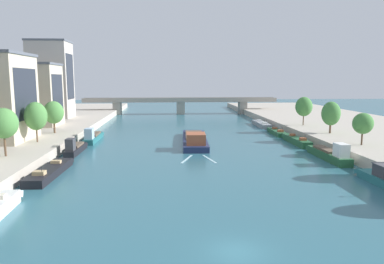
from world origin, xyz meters
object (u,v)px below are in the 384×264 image
at_px(tree_right_nearest, 331,114).
at_px(bridge_far, 181,103).
at_px(tree_left_far, 3,123).
at_px(tree_left_by_lamp, 36,116).
at_px(moored_boat_right_end, 277,132).
at_px(tree_right_second, 304,107).
at_px(moored_boat_right_upstream, 330,154).
at_px(moored_boat_left_downstream, 93,137).
at_px(tree_left_second, 54,113).
at_px(moored_boat_left_upstream, 75,148).
at_px(barge_midriver, 195,139).
at_px(tree_right_past_mid, 363,124).
at_px(moored_boat_right_gap_after, 296,140).
at_px(moored_boat_left_second, 50,171).
at_px(moored_boat_right_lone, 261,124).

bearing_deg(tree_right_nearest, bridge_far, 114.63).
relative_size(tree_left_far, tree_left_by_lamp, 0.98).
height_order(moored_boat_right_end, tree_right_second, tree_right_second).
relative_size(moored_boat_right_upstream, tree_left_by_lamp, 1.81).
bearing_deg(bridge_far, tree_left_by_lamp, -112.29).
distance_m(moored_boat_left_downstream, tree_left_second, 9.18).
bearing_deg(moored_boat_right_upstream, tree_right_second, 76.89).
relative_size(moored_boat_left_upstream, tree_right_second, 1.55).
relative_size(barge_midriver, tree_left_by_lamp, 3.23).
xyz_separation_m(tree_left_second, tree_right_nearest, (55.79, -4.28, -0.18)).
distance_m(moored_boat_left_upstream, bridge_far, 72.09).
height_order(tree_left_second, tree_right_second, tree_right_second).
relative_size(moored_boat_right_end, tree_right_past_mid, 2.00).
height_order(moored_boat_left_upstream, tree_right_second, tree_right_second).
height_order(moored_boat_right_gap_after, tree_left_far, tree_left_far).
bearing_deg(moored_boat_right_gap_after, tree_right_past_mid, -59.65).
relative_size(barge_midriver, moored_boat_left_downstream, 1.81).
bearing_deg(tree_left_far, moored_boat_left_upstream, 54.31).
distance_m(moored_boat_left_second, moored_boat_right_lone, 62.58).
distance_m(moored_boat_right_gap_after, tree_left_by_lamp, 48.62).
height_order(moored_boat_left_upstream, tree_right_nearest, tree_right_nearest).
xyz_separation_m(barge_midriver, tree_right_past_mid, (26.84, -13.15, 4.48)).
bearing_deg(moored_boat_right_upstream, moored_boat_left_downstream, 153.61).
distance_m(moored_boat_left_second, tree_left_by_lamp, 18.34).
bearing_deg(bridge_far, tree_left_second, -116.23).
bearing_deg(moored_boat_left_upstream, moored_boat_right_gap_after, 8.97).
bearing_deg(tree_right_second, barge_midriver, -154.11).
bearing_deg(bridge_far, moored_boat_left_upstream, -106.78).
xyz_separation_m(barge_midriver, tree_right_second, (26.90, 13.06, 5.29)).
distance_m(barge_midriver, bridge_far, 61.02).
bearing_deg(moored_boat_right_upstream, barge_midriver, 141.58).
xyz_separation_m(moored_boat_right_gap_after, moored_boat_right_lone, (-0.08, 26.51, -0.07)).
xyz_separation_m(moored_boat_left_downstream, moored_boat_right_upstream, (40.74, -20.21, 0.05)).
bearing_deg(moored_boat_left_downstream, barge_midriver, -11.63).
height_order(moored_boat_right_end, tree_left_second, tree_left_second).
bearing_deg(barge_midriver, tree_left_by_lamp, -167.11).
height_order(moored_boat_right_lone, tree_right_past_mid, tree_right_past_mid).
height_order(tree_left_second, bridge_far, tree_left_second).
bearing_deg(tree_right_second, moored_boat_left_second, -143.52).
bearing_deg(moored_boat_left_upstream, tree_right_second, 23.65).
relative_size(moored_boat_left_downstream, moored_boat_right_upstream, 0.99).
bearing_deg(barge_midriver, moored_boat_left_upstream, -159.29).
xyz_separation_m(moored_boat_left_downstream, moored_boat_right_end, (40.48, 6.56, -0.39)).
height_order(moored_boat_left_downstream, tree_right_second, tree_right_second).
bearing_deg(tree_left_second, tree_right_nearest, -4.39).
relative_size(barge_midriver, tree_right_past_mid, 4.21).
relative_size(moored_boat_right_end, tree_left_by_lamp, 1.54).
bearing_deg(moored_boat_left_upstream, bridge_far, 73.22).
xyz_separation_m(moored_boat_right_end, tree_left_second, (-48.16, -6.44, 5.42)).
bearing_deg(moored_boat_right_gap_after, moored_boat_left_upstream, -171.03).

